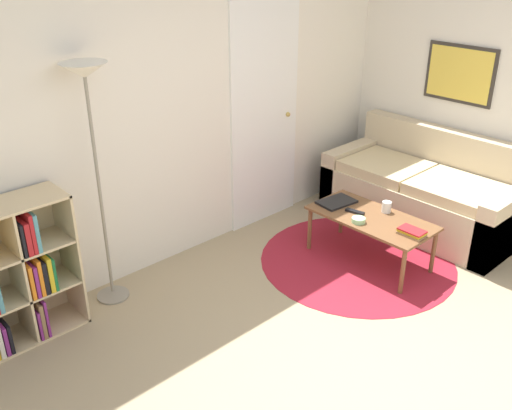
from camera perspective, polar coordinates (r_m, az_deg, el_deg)
ground_plane at (r=3.84m, az=15.34°, el=-17.07°), size 14.00×14.00×0.00m
wall_back at (r=4.66m, az=-7.56°, el=9.70°), size 7.78×0.11×2.60m
wall_right at (r=5.69m, az=20.32°, el=11.39°), size 0.08×5.32×2.60m
rug at (r=5.00m, az=10.07°, el=-5.46°), size 1.66×1.66×0.01m
floor_lamp at (r=3.98m, az=-16.46°, el=9.91°), size 0.31×0.31×1.80m
couch at (r=5.68m, az=16.58°, el=1.14°), size 0.85×1.80×0.87m
coffee_table at (r=4.85m, az=11.44°, el=-1.59°), size 0.52×1.04×0.42m
laptop at (r=5.01m, az=8.06°, el=0.31°), size 0.34×0.25×0.02m
bowl at (r=4.70m, az=10.21°, el=-1.50°), size 0.11×0.11×0.04m
book_stack_on_table at (r=4.60m, az=15.32°, el=-2.63°), size 0.14×0.21×0.05m
cup at (r=4.91m, az=12.92°, el=-0.19°), size 0.08×0.08×0.09m
remote at (r=4.86m, az=9.85°, el=-0.66°), size 0.07×0.17×0.02m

